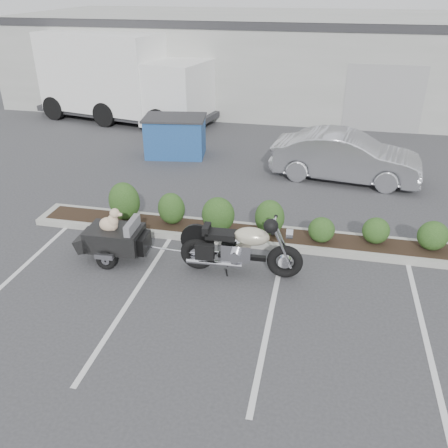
% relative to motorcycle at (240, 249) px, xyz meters
% --- Properties ---
extents(ground, '(90.00, 90.00, 0.00)m').
position_rel_motorcycle_xyz_m(ground, '(-0.39, -0.65, -0.59)').
color(ground, '#38383A').
rests_on(ground, ground).
extents(planter_kerb, '(12.00, 1.00, 0.15)m').
position_rel_motorcycle_xyz_m(planter_kerb, '(0.61, 1.55, -0.51)').
color(planter_kerb, '#9E9E93').
rests_on(planter_kerb, ground).
extents(building, '(26.00, 10.00, 4.00)m').
position_rel_motorcycle_xyz_m(building, '(-0.39, 16.35, 1.41)').
color(building, '#9EA099').
rests_on(building, ground).
extents(motorcycle, '(2.57, 0.87, 1.48)m').
position_rel_motorcycle_xyz_m(motorcycle, '(0.00, 0.00, 0.00)').
color(motorcycle, black).
rests_on(motorcycle, ground).
extents(pet_trailer, '(2.05, 1.14, 1.22)m').
position_rel_motorcycle_xyz_m(pet_trailer, '(-2.79, 0.02, -0.07)').
color(pet_trailer, black).
rests_on(pet_trailer, ground).
extents(sedan, '(4.56, 2.07, 1.45)m').
position_rel_motorcycle_xyz_m(sedan, '(2.16, 5.82, 0.14)').
color(sedan, '#B9B9C1').
rests_on(sedan, ground).
extents(dumpster, '(2.25, 1.69, 1.36)m').
position_rel_motorcycle_xyz_m(dumpster, '(-3.54, 6.87, 0.10)').
color(dumpster, '#1C498D').
rests_on(dumpster, ground).
extents(delivery_truck, '(8.12, 4.06, 3.56)m').
position_rel_motorcycle_xyz_m(delivery_truck, '(-7.05, 10.87, 1.12)').
color(delivery_truck, white).
rests_on(delivery_truck, ground).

